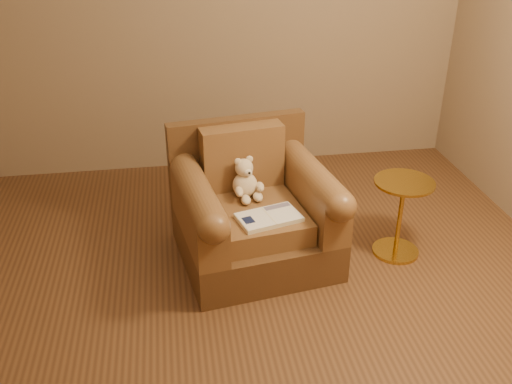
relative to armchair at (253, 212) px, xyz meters
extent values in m
plane|color=brown|center=(-0.05, -0.54, -0.32)|extent=(4.00, 4.00, 0.00)
cube|color=#896F54|center=(-0.05, 1.46, 1.03)|extent=(4.00, 0.02, 2.70)
cube|color=#56361C|center=(0.01, -0.04, -0.19)|extent=(1.05, 1.01, 0.26)
cube|color=#56361C|center=(-0.05, 0.35, 0.22)|extent=(0.92, 0.23, 0.57)
cube|color=brown|center=(0.01, -0.09, 0.01)|extent=(0.63, 0.72, 0.14)
cube|color=brown|center=(-0.04, 0.23, 0.28)|extent=(0.55, 0.23, 0.41)
cube|color=brown|center=(-0.35, -0.14, 0.08)|extent=(0.30, 0.80, 0.29)
cube|color=brown|center=(0.38, -0.03, 0.08)|extent=(0.30, 0.80, 0.29)
cylinder|color=brown|center=(-0.35, -0.14, 0.23)|extent=(0.30, 0.80, 0.18)
cylinder|color=brown|center=(0.38, -0.03, 0.23)|extent=(0.30, 0.80, 0.18)
ellipsoid|color=beige|center=(-0.04, 0.08, 0.15)|extent=(0.16, 0.14, 0.17)
sphere|color=beige|center=(-0.04, 0.09, 0.27)|extent=(0.12, 0.12, 0.12)
ellipsoid|color=beige|center=(-0.08, 0.09, 0.32)|extent=(0.05, 0.03, 0.05)
ellipsoid|color=beige|center=(0.00, 0.11, 0.32)|extent=(0.05, 0.03, 0.05)
ellipsoid|color=beige|center=(-0.02, 0.04, 0.26)|extent=(0.05, 0.04, 0.05)
sphere|color=black|center=(-0.02, 0.02, 0.26)|extent=(0.02, 0.02, 0.02)
ellipsoid|color=beige|center=(-0.09, 0.00, 0.15)|extent=(0.05, 0.10, 0.05)
ellipsoid|color=beige|center=(0.05, 0.04, 0.15)|extent=(0.05, 0.10, 0.05)
ellipsoid|color=beige|center=(-0.05, -0.02, 0.10)|extent=(0.06, 0.10, 0.05)
ellipsoid|color=beige|center=(0.03, 0.01, 0.10)|extent=(0.06, 0.10, 0.05)
cube|color=beige|center=(0.06, -0.24, 0.09)|extent=(0.41, 0.31, 0.03)
cube|color=white|center=(-0.03, -0.26, 0.10)|extent=(0.23, 0.26, 0.00)
cube|color=white|center=(0.15, -0.21, 0.10)|extent=(0.23, 0.26, 0.00)
cube|color=beige|center=(0.06, -0.24, 0.10)|extent=(0.06, 0.21, 0.00)
cube|color=#0F1638|center=(-0.07, -0.27, 0.10)|extent=(0.08, 0.09, 0.00)
cube|color=slate|center=(0.13, -0.14, 0.10)|extent=(0.17, 0.09, 0.00)
cylinder|color=gold|center=(0.94, -0.13, -0.31)|extent=(0.30, 0.30, 0.02)
cylinder|color=gold|center=(0.94, -0.13, -0.06)|extent=(0.03, 0.03, 0.49)
cylinder|color=gold|center=(0.94, -0.13, 0.20)|extent=(0.38, 0.38, 0.02)
cylinder|color=gold|center=(0.94, -0.13, 0.19)|extent=(0.03, 0.03, 0.02)
camera|label=1|loc=(-0.47, -3.11, 1.81)|focal=40.00mm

